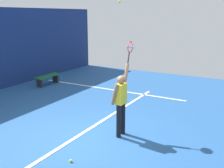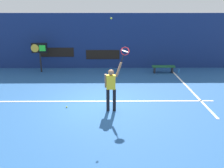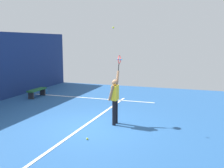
% 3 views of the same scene
% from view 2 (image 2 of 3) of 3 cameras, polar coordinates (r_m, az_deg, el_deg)
% --- Properties ---
extents(ground_plane, '(18.00, 18.00, 0.00)m').
position_cam_2_polar(ground_plane, '(10.19, -3.15, -4.74)').
color(ground_plane, '#23518C').
extents(back_wall, '(18.00, 0.20, 3.55)m').
position_cam_2_polar(back_wall, '(15.81, -2.25, 10.18)').
color(back_wall, navy).
rests_on(back_wall, ground_plane).
extents(sponsor_banner_center, '(2.20, 0.03, 0.60)m').
position_cam_2_polar(sponsor_banner_center, '(15.84, -2.22, 7.04)').
color(sponsor_banner_center, black).
extents(sponsor_banner_portside, '(2.20, 0.03, 0.60)m').
position_cam_2_polar(sponsor_banner_portside, '(16.18, -13.00, 7.39)').
color(sponsor_banner_portside, black).
extents(court_baseline, '(10.00, 0.10, 0.01)m').
position_cam_2_polar(court_baseline, '(10.44, -3.08, -4.13)').
color(court_baseline, white).
rests_on(court_baseline, ground_plane).
extents(court_sideline, '(0.10, 7.00, 0.01)m').
position_cam_2_polar(court_sideline, '(12.68, 17.79, -0.92)').
color(court_sideline, white).
rests_on(court_sideline, ground_plane).
extents(tennis_player, '(0.67, 0.31, 1.98)m').
position_cam_2_polar(tennis_player, '(9.16, -0.20, -0.63)').
color(tennis_player, black).
rests_on(tennis_player, ground_plane).
extents(tennis_racket, '(0.40, 0.27, 0.63)m').
position_cam_2_polar(tennis_racket, '(8.83, 3.07, 7.64)').
color(tennis_racket, black).
extents(tennis_ball, '(0.07, 0.07, 0.07)m').
position_cam_2_polar(tennis_ball, '(8.75, -0.19, 15.44)').
color(tennis_ball, '#CCE033').
extents(scoreboard_clock, '(0.96, 0.20, 1.82)m').
position_cam_2_polar(scoreboard_clock, '(15.43, -16.96, 7.91)').
color(scoreboard_clock, black).
rests_on(scoreboard_clock, ground_plane).
extents(court_bench, '(1.40, 0.36, 0.45)m').
position_cam_2_polar(court_bench, '(15.12, 12.18, 3.87)').
color(court_bench, '#1E592D').
rests_on(court_bench, ground_plane).
extents(water_bottle, '(0.07, 0.07, 0.24)m').
position_cam_2_polar(water_bottle, '(15.42, 15.66, 3.04)').
color(water_bottle, '#338CD8').
rests_on(water_bottle, ground_plane).
extents(spare_ball, '(0.07, 0.07, 0.07)m').
position_cam_2_polar(spare_ball, '(9.96, -10.78, -5.39)').
color(spare_ball, '#CCE033').
rests_on(spare_ball, ground_plane).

